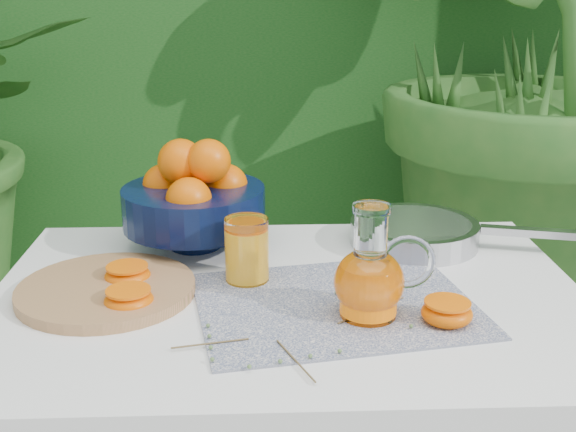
{
  "coord_description": "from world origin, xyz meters",
  "views": [
    {
      "loc": [
        0.05,
        -1.19,
        1.26
      ],
      "look_at": [
        0.09,
        -0.06,
        0.88
      ],
      "focal_mm": 45.0,
      "sensor_mm": 36.0,
      "label": 1
    }
  ],
  "objects_px": {
    "white_table": "(288,336)",
    "juice_pitcher": "(371,279)",
    "fruit_bowl": "(194,198)",
    "saute_pan": "(416,232)",
    "cutting_board": "(106,290)"
  },
  "relations": [
    {
      "from": "white_table",
      "to": "juice_pitcher",
      "type": "xyz_separation_m",
      "value": [
        0.12,
        -0.1,
        0.15
      ]
    },
    {
      "from": "fruit_bowl",
      "to": "saute_pan",
      "type": "relative_size",
      "value": 0.62
    },
    {
      "from": "saute_pan",
      "to": "fruit_bowl",
      "type": "bearing_deg",
      "value": 179.07
    },
    {
      "from": "white_table",
      "to": "fruit_bowl",
      "type": "bearing_deg",
      "value": 126.87
    },
    {
      "from": "saute_pan",
      "to": "white_table",
      "type": "bearing_deg",
      "value": -139.53
    },
    {
      "from": "fruit_bowl",
      "to": "saute_pan",
      "type": "bearing_deg",
      "value": -0.93
    },
    {
      "from": "juice_pitcher",
      "to": "fruit_bowl",
      "type": "bearing_deg",
      "value": 132.0
    },
    {
      "from": "fruit_bowl",
      "to": "cutting_board",
      "type": "bearing_deg",
      "value": -119.9
    },
    {
      "from": "white_table",
      "to": "cutting_board",
      "type": "distance_m",
      "value": 0.32
    },
    {
      "from": "fruit_bowl",
      "to": "juice_pitcher",
      "type": "xyz_separation_m",
      "value": [
        0.3,
        -0.33,
        -0.03
      ]
    },
    {
      "from": "white_table",
      "to": "cutting_board",
      "type": "height_order",
      "value": "cutting_board"
    },
    {
      "from": "cutting_board",
      "to": "juice_pitcher",
      "type": "distance_m",
      "value": 0.44
    },
    {
      "from": "cutting_board",
      "to": "fruit_bowl",
      "type": "distance_m",
      "value": 0.28
    },
    {
      "from": "fruit_bowl",
      "to": "saute_pan",
      "type": "height_order",
      "value": "fruit_bowl"
    },
    {
      "from": "cutting_board",
      "to": "juice_pitcher",
      "type": "bearing_deg",
      "value": -13.37
    }
  ]
}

